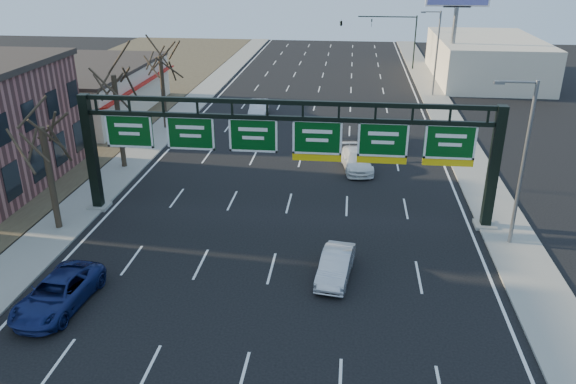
# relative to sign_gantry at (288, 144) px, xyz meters

# --- Properties ---
(ground) EXTENTS (160.00, 160.00, 0.00)m
(ground) POSITION_rel_sign_gantry_xyz_m (-0.16, -8.00, -4.63)
(ground) COLOR black
(ground) RESTS_ON ground
(sidewalk_left) EXTENTS (3.00, 120.00, 0.12)m
(sidewalk_left) POSITION_rel_sign_gantry_xyz_m (-12.96, 12.00, -4.57)
(sidewalk_left) COLOR gray
(sidewalk_left) RESTS_ON ground
(sidewalk_right) EXTENTS (3.00, 120.00, 0.12)m
(sidewalk_right) POSITION_rel_sign_gantry_xyz_m (12.64, 12.00, -4.57)
(sidewalk_right) COLOR gray
(sidewalk_right) RESTS_ON ground
(dirt_strip_left) EXTENTS (21.00, 120.00, 0.06)m
(dirt_strip_left) POSITION_rel_sign_gantry_xyz_m (-25.16, 12.00, -4.60)
(dirt_strip_left) COLOR #473D2B
(dirt_strip_left) RESTS_ON ground
(lane_markings) EXTENTS (21.60, 120.00, 0.01)m
(lane_markings) POSITION_rel_sign_gantry_xyz_m (-0.16, 12.00, -4.62)
(lane_markings) COLOR white
(lane_markings) RESTS_ON ground
(sign_gantry) EXTENTS (24.60, 1.20, 7.20)m
(sign_gantry) POSITION_rel_sign_gantry_xyz_m (0.00, 0.00, 0.00)
(sign_gantry) COLOR black
(sign_gantry) RESTS_ON ground
(cream_strip) EXTENTS (10.90, 18.40, 4.70)m
(cream_strip) POSITION_rel_sign_gantry_xyz_m (-21.64, 21.00, -2.27)
(cream_strip) COLOR beige
(cream_strip) RESTS_ON ground
(building_right_distant) EXTENTS (12.00, 20.00, 5.00)m
(building_right_distant) POSITION_rel_sign_gantry_xyz_m (19.84, 42.00, -2.13)
(building_right_distant) COLOR beige
(building_right_distant) RESTS_ON ground
(tree_gantry) EXTENTS (3.60, 3.60, 8.48)m
(tree_gantry) POSITION_rel_sign_gantry_xyz_m (-12.96, -3.00, 2.48)
(tree_gantry) COLOR black
(tree_gantry) RESTS_ON sidewalk_left
(tree_mid) EXTENTS (3.60, 3.60, 9.24)m
(tree_mid) POSITION_rel_sign_gantry_xyz_m (-12.96, 7.00, 3.23)
(tree_mid) COLOR black
(tree_mid) RESTS_ON sidewalk_left
(tree_far) EXTENTS (3.60, 3.60, 8.86)m
(tree_far) POSITION_rel_sign_gantry_xyz_m (-12.96, 17.00, 2.86)
(tree_far) COLOR black
(tree_far) RESTS_ON sidewalk_left
(streetlight_near) EXTENTS (2.15, 0.22, 9.00)m
(streetlight_near) POSITION_rel_sign_gantry_xyz_m (12.31, -2.00, 0.45)
(streetlight_near) COLOR slate
(streetlight_near) RESTS_ON sidewalk_right
(streetlight_far) EXTENTS (2.15, 0.22, 9.00)m
(streetlight_far) POSITION_rel_sign_gantry_xyz_m (12.31, 32.00, 0.45)
(streetlight_far) COLOR slate
(streetlight_far) RESTS_ON sidewalk_right
(billboard_right) EXTENTS (7.00, 0.50, 12.00)m
(billboard_right) POSITION_rel_sign_gantry_xyz_m (14.84, 36.98, 4.43)
(billboard_right) COLOR slate
(billboard_right) RESTS_ON ground
(traffic_signal_mast) EXTENTS (10.16, 0.54, 7.00)m
(traffic_signal_mast) POSITION_rel_sign_gantry_xyz_m (5.53, 47.00, 0.87)
(traffic_signal_mast) COLOR black
(traffic_signal_mast) RESTS_ON ground
(car_blue_suv) EXTENTS (2.77, 5.26, 1.41)m
(car_blue_suv) POSITION_rel_sign_gantry_xyz_m (-9.21, -10.34, -3.92)
(car_blue_suv) COLOR navy
(car_blue_suv) RESTS_ON ground
(car_silver_sedan) EXTENTS (1.93, 4.19, 1.33)m
(car_silver_sedan) POSITION_rel_sign_gantry_xyz_m (3.07, -6.50, -3.96)
(car_silver_sedan) COLOR #BCBCC1
(car_silver_sedan) RESTS_ON ground
(car_white_wagon) EXTENTS (2.70, 5.07, 1.40)m
(car_white_wagon) POSITION_rel_sign_gantry_xyz_m (4.09, 8.54, -3.93)
(car_white_wagon) COLOR white
(car_white_wagon) RESTS_ON ground
(car_grey_far) EXTENTS (2.60, 4.91, 1.59)m
(car_grey_far) POSITION_rel_sign_gantry_xyz_m (6.43, 14.17, -3.83)
(car_grey_far) COLOR #424548
(car_grey_far) RESTS_ON ground
(car_silver_distant) EXTENTS (1.92, 4.82, 1.56)m
(car_silver_distant) POSITION_rel_sign_gantry_xyz_m (-5.23, 21.75, -3.85)
(car_silver_distant) COLOR #BBBAC0
(car_silver_distant) RESTS_ON ground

